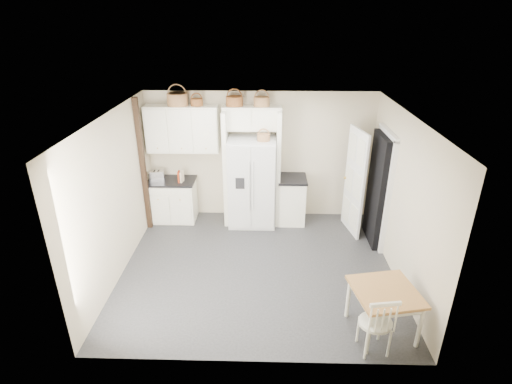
{
  "coord_description": "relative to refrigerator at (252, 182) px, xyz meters",
  "views": [
    {
      "loc": [
        0.13,
        -5.64,
        3.97
      ],
      "look_at": [
        -0.04,
        0.4,
        1.23
      ],
      "focal_mm": 28.0,
      "sensor_mm": 36.0,
      "label": 1
    }
  ],
  "objects": [
    {
      "name": "counter_left",
      "position": [
        -1.63,
        0.08,
        -0.03
      ],
      "size": [
        0.95,
        0.61,
        0.04
      ],
      "primitive_type": "cube",
      "color": "black",
      "rests_on": "base_cab_left"
    },
    {
      "name": "wall_left",
      "position": [
        -2.1,
        -1.62,
        0.41
      ],
      "size": [
        0.0,
        4.0,
        4.0
      ],
      "primitive_type": "plane",
      "rotation": [
        1.57,
        0.0,
        1.57
      ],
      "color": "beige",
      "rests_on": "floor"
    },
    {
      "name": "toaster",
      "position": [
        -1.91,
        0.07,
        0.09
      ],
      "size": [
        0.31,
        0.21,
        0.2
      ],
      "primitive_type": "cube",
      "rotation": [
        0.0,
        0.0,
        0.15
      ],
      "color": "silver",
      "rests_on": "counter_left"
    },
    {
      "name": "windsor_chair",
      "position": [
        1.66,
        -3.37,
        -0.45
      ],
      "size": [
        0.47,
        0.44,
        0.87
      ],
      "primitive_type": "cube",
      "rotation": [
        0.0,
        0.0,
        0.14
      ],
      "color": "white",
      "rests_on": "floor"
    },
    {
      "name": "counter_right",
      "position": [
        0.8,
        0.08,
        0.06
      ],
      "size": [
        0.56,
        0.67,
        0.04
      ],
      "primitive_type": "cube",
      "color": "black",
      "rests_on": "base_cab_right"
    },
    {
      "name": "cookbook_red",
      "position": [
        -1.45,
        0.0,
        0.1
      ],
      "size": [
        0.04,
        0.15,
        0.22
      ],
      "primitive_type": "cube",
      "rotation": [
        0.0,
        0.0,
        0.06
      ],
      "color": "#A52B0D",
      "rests_on": "counter_left"
    },
    {
      "name": "basket_bridge_a",
      "position": [
        -0.33,
        0.21,
        1.55
      ],
      "size": [
        0.32,
        0.32,
        0.18
      ],
      "primitive_type": "cylinder",
      "color": "brown",
      "rests_on": "bridge_cabinet"
    },
    {
      "name": "doorway_void",
      "position": [
        2.31,
        -0.62,
        0.14
      ],
      "size": [
        0.18,
        0.85,
        2.05
      ],
      "primitive_type": "cube",
      "color": "black",
      "rests_on": "floor"
    },
    {
      "name": "wall_back",
      "position": [
        0.15,
        0.38,
        0.41
      ],
      "size": [
        4.5,
        0.0,
        4.5
      ],
      "primitive_type": "plane",
      "rotation": [
        1.57,
        0.0,
        0.0
      ],
      "color": "beige",
      "rests_on": "floor"
    },
    {
      "name": "door_slab",
      "position": [
        1.95,
        -0.28,
        0.14
      ],
      "size": [
        0.21,
        0.79,
        2.05
      ],
      "primitive_type": "cube",
      "rotation": [
        0.0,
        0.0,
        -1.36
      ],
      "color": "white",
      "rests_on": "floor"
    },
    {
      "name": "trim_post",
      "position": [
        -2.05,
        -0.27,
        0.41
      ],
      "size": [
        0.09,
        0.09,
        2.6
      ],
      "primitive_type": "cube",
      "color": "black",
      "rests_on": "floor"
    },
    {
      "name": "dining_table",
      "position": [
        1.85,
        -3.04,
        -0.55
      ],
      "size": [
        0.94,
        0.94,
        0.67
      ],
      "primitive_type": "cube",
      "rotation": [
        0.0,
        0.0,
        0.19
      ],
      "color": "#A77033",
      "rests_on": "floor"
    },
    {
      "name": "refrigerator",
      "position": [
        0.0,
        0.0,
        0.0
      ],
      "size": [
        0.92,
        0.74,
        1.77
      ],
      "primitive_type": "cube",
      "color": "silver",
      "rests_on": "floor"
    },
    {
      "name": "basket_upper_b",
      "position": [
        -1.4,
        0.21,
        1.58
      ],
      "size": [
        0.39,
        0.39,
        0.23
      ],
      "primitive_type": "cylinder",
      "color": "brown",
      "rests_on": "upper_cabinet"
    },
    {
      "name": "base_cab_right",
      "position": [
        0.8,
        0.08,
        -0.43
      ],
      "size": [
        0.52,
        0.63,
        0.92
      ],
      "primitive_type": "cube",
      "color": "white",
      "rests_on": "floor"
    },
    {
      "name": "ceiling",
      "position": [
        0.15,
        -1.62,
        1.71
      ],
      "size": [
        4.5,
        4.5,
        0.0
      ],
      "primitive_type": "plane",
      "color": "white",
      "rests_on": "wall_back"
    },
    {
      "name": "upper_cabinet",
      "position": [
        -1.35,
        0.21,
        1.01
      ],
      "size": [
        1.4,
        0.34,
        0.9
      ],
      "primitive_type": "cube",
      "color": "white",
      "rests_on": "wall_back"
    },
    {
      "name": "basket_bridge_b",
      "position": [
        0.18,
        0.21,
        1.55
      ],
      "size": [
        0.3,
        0.3,
        0.17
      ],
      "primitive_type": "cylinder",
      "color": "brown",
      "rests_on": "bridge_cabinet"
    },
    {
      "name": "cookbook_cream",
      "position": [
        -1.39,
        0.0,
        0.1
      ],
      "size": [
        0.06,
        0.15,
        0.21
      ],
      "primitive_type": "cube",
      "rotation": [
        0.0,
        0.0,
        -0.21
      ],
      "color": "beige",
      "rests_on": "counter_left"
    },
    {
      "name": "bridge_cabinet",
      "position": [
        0.0,
        0.21,
        1.24
      ],
      "size": [
        1.12,
        0.34,
        0.45
      ],
      "primitive_type": "cube",
      "color": "white",
      "rests_on": "wall_back"
    },
    {
      "name": "wall_right",
      "position": [
        2.4,
        -1.62,
        0.41
      ],
      "size": [
        0.0,
        4.0,
        4.0
      ],
      "primitive_type": "plane",
      "rotation": [
        1.57,
        0.0,
        -1.57
      ],
      "color": "beige",
      "rests_on": "floor"
    },
    {
      "name": "fridge_panel_right",
      "position": [
        0.51,
        0.08,
        0.26
      ],
      "size": [
        0.08,
        0.6,
        2.3
      ],
      "primitive_type": "cube",
      "color": "white",
      "rests_on": "floor"
    },
    {
      "name": "basket_fridge_b",
      "position": [
        0.22,
        -0.1,
        0.95
      ],
      "size": [
        0.24,
        0.24,
        0.13
      ],
      "primitive_type": "cylinder",
      "color": "brown",
      "rests_on": "refrigerator"
    },
    {
      "name": "base_cab_left",
      "position": [
        -1.63,
        0.08,
        -0.47
      ],
      "size": [
        0.91,
        0.57,
        0.84
      ],
      "primitive_type": "cube",
      "color": "white",
      "rests_on": "floor"
    },
    {
      "name": "floor",
      "position": [
        0.15,
        -1.62,
        -0.89
      ],
      "size": [
        4.5,
        4.5,
        0.0
      ],
      "primitive_type": "plane",
      "color": "#272729",
      "rests_on": "ground"
    },
    {
      "name": "fridge_panel_left",
      "position": [
        -0.51,
        0.08,
        0.26
      ],
      "size": [
        0.08,
        0.6,
        2.3
      ],
      "primitive_type": "cube",
      "color": "white",
      "rests_on": "floor"
    },
    {
      "name": "basket_upper_c",
      "position": [
        -1.04,
        0.21,
        1.53
      ],
      "size": [
        0.23,
        0.23,
        0.13
      ],
      "primitive_type": "cylinder",
      "color": "brown",
      "rests_on": "upper_cabinet"
    }
  ]
}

